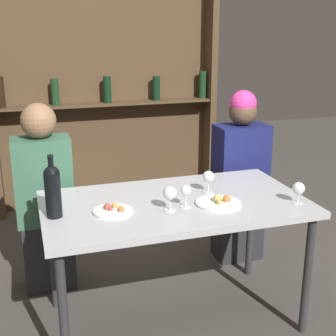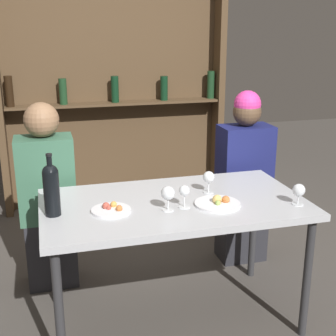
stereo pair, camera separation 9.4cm
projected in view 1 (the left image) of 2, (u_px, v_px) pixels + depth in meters
ground_plane at (174, 318)px, 2.70m from camera, size 10.00×10.00×0.00m
dining_table at (175, 212)px, 2.51m from camera, size 1.40×0.78×0.72m
wine_rack_wall at (106, 74)px, 4.13m from camera, size 2.02×0.21×2.40m
wine_bottle at (53, 189)px, 2.25m from camera, size 0.08×0.08×0.31m
wine_glass_0 at (186, 192)px, 2.38m from camera, size 0.06×0.06×0.12m
wine_glass_1 at (299, 189)px, 2.45m from camera, size 0.07×0.07×0.11m
wine_glass_2 at (208, 177)px, 2.60m from camera, size 0.06×0.06×0.12m
wine_glass_3 at (170, 194)px, 2.34m from camera, size 0.07×0.07×0.13m
food_plate_0 at (113, 210)px, 2.34m from camera, size 0.20×0.20×0.04m
food_plate_1 at (219, 202)px, 2.45m from camera, size 0.24×0.24×0.05m
seated_person_left at (45, 203)px, 2.88m from camera, size 0.34×0.22×1.19m
seated_person_right at (240, 180)px, 3.26m from camera, size 0.35×0.22×1.21m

